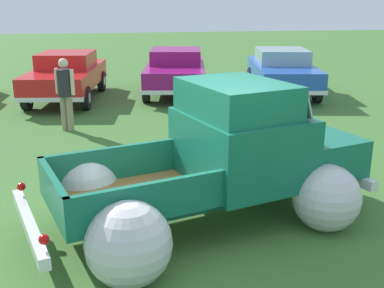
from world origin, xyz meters
TOP-DOWN VIEW (x-y plane):
  - ground_plane at (0.00, 0.00)m, footprint 80.00×80.00m
  - vintage_pickup_truck at (0.37, 0.11)m, footprint 4.98×3.74m
  - show_car_1 at (-2.45, 9.00)m, footprint 2.43×4.74m
  - show_car_2 at (0.97, 9.42)m, footprint 2.59×4.72m
  - show_car_3 at (4.39, 8.83)m, footprint 2.65×4.83m
  - spectator_0 at (-2.18, 5.24)m, footprint 0.49×0.47m

SIDE VIEW (x-z plane):
  - ground_plane at x=0.00m, z-range 0.00..0.00m
  - vintage_pickup_truck at x=0.37m, z-range -0.22..1.74m
  - show_car_1 at x=-2.45m, z-range 0.07..1.50m
  - show_car_3 at x=4.39m, z-range 0.07..1.50m
  - show_car_2 at x=0.97m, z-range 0.07..1.50m
  - spectator_0 at x=-2.18m, z-range 0.12..1.81m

